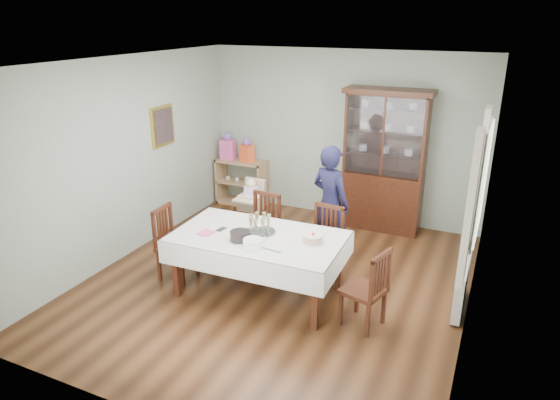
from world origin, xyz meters
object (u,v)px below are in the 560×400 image
Objects in this scene: chair_far_right at (322,258)px; chair_end_right at (364,303)px; champagne_tray at (260,228)px; birthday_cake at (313,239)px; sideboard at (242,182)px; chair_far_left at (261,244)px; woman at (330,203)px; china_cabinet at (384,159)px; high_chair at (252,217)px; gift_bag_pink at (228,148)px; chair_end_left at (177,257)px; dining_table at (259,264)px; gift_bag_orange at (247,151)px.

chair_far_right is 1.04× the size of chair_end_right.
champagne_tray is 1.38× the size of birthday_cake.
sideboard is 2.32m from chair_far_left.
birthday_cake is at bearing 120.79° from woman.
birthday_cake is (0.66, 0.01, -0.02)m from champagne_tray.
china_cabinet is 2.26× the size of chair_far_left.
high_chair is (-0.43, 0.57, 0.09)m from chair_far_left.
china_cabinet is at bearing 88.56° from chair_far_right.
gift_bag_pink is (-1.58, 1.88, 0.72)m from chair_far_left.
chair_end_left is 1.02× the size of chair_end_right.
chair_end_right is 1.96× the size of gift_bag_pink.
woman is at bearing 99.77° from birthday_cake.
high_chair reaches higher than dining_table.
birthday_cake is at bearing -74.65° from chair_far_right.
champagne_tray is (-0.01, 0.07, 0.45)m from dining_table.
high_chair is at bearing 161.62° from chair_far_right.
chair_end_left is at bearing -126.68° from china_cabinet.
gift_bag_orange is at bearing 121.13° from champagne_tray.
china_cabinet is 5.33× the size of gift_bag_orange.
chair_far_right is 0.78m from birthday_cake.
woman is 4.32× the size of champagne_tray.
gift_bag_orange reaches higher than chair_end_left.
champagne_tray reaches higher than chair_end_right.
sideboard is 4.06m from chair_end_right.
sideboard is 0.99× the size of chair_end_right.
chair_far_left reaches higher than dining_table.
chair_end_left is at bearing -81.64° from gift_bag_orange.
high_chair is (-2.10, 1.41, 0.11)m from chair_end_right.
china_cabinet is 2.75m from gift_bag_pink.
birthday_cake is (0.09, -0.57, 0.53)m from chair_far_right.
high_chair is (-1.60, -1.31, -0.74)m from china_cabinet.
chair_far_left is 0.90m from chair_far_right.
chair_far_right is 2.32× the size of gift_bag_orange.
champagne_tray reaches higher than dining_table.
dining_table is at bearing -59.40° from gift_bag_orange.
china_cabinet reaches higher than gift_bag_pink.
gift_bag_orange reaches higher than champagne_tray.
sideboard is at bearing 171.02° from gift_bag_orange.
dining_table is 1.40m from woman.
birthday_cake is at bearing 0.78° from champagne_tray.
dining_table is 0.78m from chair_far_left.
champagne_tray is 0.91× the size of gift_bag_orange.
gift_bag_orange is at bearing 123.46° from high_chair.
champagne_tray is at bearing -128.01° from chair_far_right.
china_cabinet is at bearing -0.03° from gift_bag_pink.
champagne_tray is at bearing -108.78° from china_cabinet.
birthday_cake is (1.41, -1.20, 0.43)m from high_chair.
gift_bag_orange is (-1.52, 2.51, 0.15)m from champagne_tray.
china_cabinet is 5.88× the size of champagne_tray.
chair_end_left is at bearing -176.30° from dining_table.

